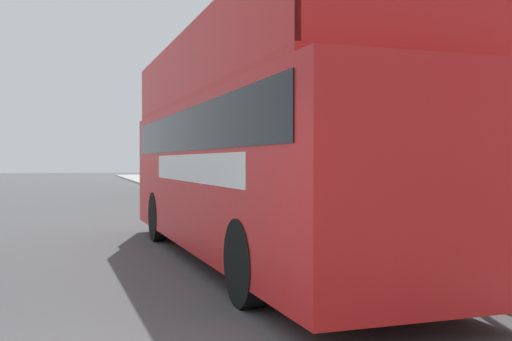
{
  "coord_description": "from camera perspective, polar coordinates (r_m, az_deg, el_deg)",
  "views": [
    {
      "loc": [
        0.19,
        -4.16,
        1.8
      ],
      "look_at": [
        2.87,
        4.64,
        1.66
      ],
      "focal_mm": 42.0,
      "sensor_mm": 36.0,
      "label": 1
    }
  ],
  "objects": [
    {
      "name": "pedestrian_second",
      "position": [
        10.74,
        21.26,
        -2.19
      ],
      "size": [
        0.48,
        0.26,
        1.82
      ],
      "color": "#232328",
      "rests_on": "sidewalk"
    },
    {
      "name": "parked_car_ahead_of_bus",
      "position": [
        18.14,
        -4.99,
        -2.44
      ],
      "size": [
        2.03,
        4.61,
        1.62
      ],
      "rotation": [
        0.0,
        0.0,
        -0.06
      ],
      "color": "silver",
      "rests_on": "ground_plane"
    },
    {
      "name": "tour_bus",
      "position": [
        10.82,
        -0.55,
        1.05
      ],
      "size": [
        2.88,
        10.89,
        4.05
      ],
      "rotation": [
        0.0,
        0.0,
        0.03
      ],
      "color": "red",
      "rests_on": "ground_plane"
    },
    {
      "name": "lamp_post_second",
      "position": [
        17.28,
        1.25,
        6.31
      ],
      "size": [
        0.35,
        0.35,
        4.79
      ],
      "color": "black",
      "rests_on": "sidewalk"
    },
    {
      "name": "pedestrian_third",
      "position": [
        13.61,
        16.04,
        -2.01
      ],
      "size": [
        0.43,
        0.24,
        1.64
      ],
      "color": "#232328",
      "rests_on": "sidewalk"
    },
    {
      "name": "ground_plane",
      "position": [
        25.23,
        -17.37,
        -3.26
      ],
      "size": [
        144.0,
        144.0,
        0.0
      ],
      "primitive_type": "plane",
      "color": "#4C4C4F"
    },
    {
      "name": "sidewalk",
      "position": [
        23.16,
        -0.58,
        -3.41
      ],
      "size": [
        3.24,
        108.0,
        0.14
      ],
      "color": "#ADAAA3",
      "rests_on": "ground_plane"
    },
    {
      "name": "lamp_post_nearest",
      "position": [
        10.48,
        14.4,
        10.24
      ],
      "size": [
        0.35,
        0.35,
        4.91
      ],
      "color": "black",
      "rests_on": "sidewalk"
    },
    {
      "name": "brick_terrace_rear",
      "position": [
        31.86,
        3.6,
        6.55
      ],
      "size": [
        6.0,
        25.19,
        9.9
      ],
      "color": "#935642",
      "rests_on": "ground_plane"
    }
  ]
}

